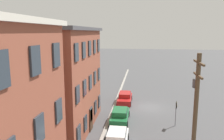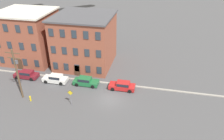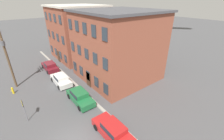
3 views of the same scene
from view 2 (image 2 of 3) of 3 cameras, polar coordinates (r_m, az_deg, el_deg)
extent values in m
plane|color=#4C4C4F|center=(35.17, -0.53, -7.66)|extent=(200.00, 200.00, 0.00)
cube|color=#9E998E|center=(38.73, 0.93, -3.66)|extent=(56.00, 0.36, 0.16)
cube|color=brown|center=(48.80, -20.86, 8.09)|extent=(10.09, 9.41, 10.12)
cube|color=silver|center=(47.34, -21.99, 13.96)|extent=(10.59, 9.91, 0.30)
cube|color=#2D3842|center=(48.69, -26.78, 2.41)|extent=(0.90, 0.10, 1.40)
cube|color=#2D3842|center=(47.19, -24.36, 2.16)|extent=(0.90, 0.10, 1.40)
cube|color=#2D3842|center=(45.91, -25.21, 5.91)|extent=(0.90, 0.10, 1.40)
cube|color=#2D3842|center=(44.84, -26.12, 9.85)|extent=(0.90, 0.10, 1.40)
cube|color=#2D3842|center=(45.79, -21.79, 1.90)|extent=(0.90, 0.10, 1.40)
cube|color=#2D3842|center=(44.46, -22.58, 5.76)|extent=(0.90, 0.10, 1.40)
cube|color=#2D3842|center=(43.36, -23.43, 9.84)|extent=(0.90, 0.10, 1.40)
cube|color=#2D3842|center=(44.48, -19.06, 1.62)|extent=(0.90, 0.10, 1.40)
cube|color=#2D3842|center=(43.11, -19.78, 5.60)|extent=(0.90, 0.10, 1.40)
cube|color=#2D3842|center=(41.98, -20.55, 9.81)|extent=(0.90, 0.10, 1.40)
cube|color=#472D1E|center=(46.73, -22.95, 1.40)|extent=(1.10, 0.10, 2.20)
cube|color=brown|center=(44.20, -7.06, 7.55)|extent=(10.67, 10.59, 9.89)
cube|color=#4C4C51|center=(42.61, -7.48, 13.92)|extent=(11.17, 11.09, 0.30)
cube|color=#2D3842|center=(42.69, -14.51, 1.10)|extent=(0.90, 0.10, 1.40)
cube|color=#2D3842|center=(41.29, -15.07, 5.13)|extent=(0.90, 0.10, 1.40)
cube|color=#2D3842|center=(40.11, -15.67, 9.43)|extent=(0.90, 0.10, 1.40)
cube|color=#2D3842|center=(41.82, -11.88, 0.82)|extent=(0.90, 0.10, 1.40)
cube|color=#2D3842|center=(40.39, -12.35, 4.93)|extent=(0.90, 0.10, 1.40)
cube|color=#2D3842|center=(39.19, -12.86, 9.32)|extent=(0.90, 0.10, 1.40)
cube|color=#2D3842|center=(41.05, -9.14, 0.53)|extent=(0.90, 0.10, 1.40)
cube|color=#2D3842|center=(39.59, -9.51, 4.71)|extent=(0.90, 0.10, 1.40)
cube|color=#2D3842|center=(38.37, -9.91, 9.19)|extent=(0.90, 0.10, 1.40)
cube|color=#2D3842|center=(40.38, -6.31, 0.22)|extent=(0.90, 0.10, 1.40)
cube|color=#2D3842|center=(38.90, -6.57, 4.47)|extent=(0.90, 0.10, 1.40)
cube|color=#2D3842|center=(37.65, -6.85, 9.03)|extent=(0.90, 0.10, 1.40)
cube|color=#2D3842|center=(39.81, -3.38, -0.10)|extent=(0.90, 0.10, 1.40)
cube|color=#2D3842|center=(38.30, -3.53, 4.21)|extent=(0.90, 0.10, 1.40)
cube|color=#2D3842|center=(37.03, -3.68, 8.83)|extent=(0.90, 0.10, 1.40)
cube|color=#472D1E|center=(41.31, -9.08, -0.14)|extent=(1.10, 0.10, 2.20)
cube|color=maroon|center=(43.44, -21.45, -1.27)|extent=(4.40, 1.80, 0.70)
cube|color=maroon|center=(43.04, -21.37, -0.58)|extent=(2.20, 1.51, 0.55)
cube|color=#1E232D|center=(43.04, -21.37, -0.58)|extent=(2.02, 1.58, 0.48)
cylinder|color=black|center=(43.73, -23.57, -1.82)|extent=(0.66, 0.22, 0.66)
cylinder|color=black|center=(44.91, -22.41, -0.74)|extent=(0.66, 0.22, 0.66)
cylinder|color=black|center=(42.19, -20.33, -2.30)|extent=(0.66, 0.22, 0.66)
cylinder|color=black|center=(43.40, -19.22, -1.16)|extent=(0.66, 0.22, 0.66)
cube|color=silver|center=(40.49, -14.61, -2.37)|extent=(4.40, 1.80, 0.70)
cube|color=silver|center=(40.10, -14.46, -1.64)|extent=(2.20, 1.51, 0.55)
cube|color=#1E232D|center=(40.10, -14.46, -1.64)|extent=(2.02, 1.58, 0.48)
cylinder|color=black|center=(40.60, -16.92, -2.97)|extent=(0.66, 0.22, 0.66)
cylinder|color=black|center=(41.86, -15.87, -1.77)|extent=(0.66, 0.22, 0.66)
cylinder|color=black|center=(39.37, -13.19, -3.50)|extent=(0.66, 0.22, 0.66)
cylinder|color=black|center=(40.66, -12.23, -2.25)|extent=(0.66, 0.22, 0.66)
cube|color=#1E6638|center=(38.65, -6.79, -3.17)|extent=(4.40, 1.80, 0.70)
cube|color=#1E6638|center=(38.38, -7.12, -2.35)|extent=(2.20, 1.51, 0.55)
cube|color=#1E232D|center=(38.38, -7.12, -2.35)|extent=(2.02, 1.58, 0.48)
cylinder|color=black|center=(39.04, -4.36, -3.02)|extent=(0.66, 0.22, 0.66)
cylinder|color=black|center=(37.68, -5.07, -4.37)|extent=(0.66, 0.22, 0.66)
cylinder|color=black|center=(39.87, -8.37, -2.53)|extent=(0.66, 0.22, 0.66)
cylinder|color=black|center=(38.54, -9.21, -3.82)|extent=(0.66, 0.22, 0.66)
cube|color=#B21E1E|center=(37.27, 2.62, -4.32)|extent=(4.40, 1.80, 0.70)
cube|color=#B21E1E|center=(36.90, 2.94, -3.55)|extent=(2.20, 1.51, 0.55)
cube|color=#1E232D|center=(36.90, 2.94, -3.55)|extent=(2.02, 1.58, 0.48)
cylinder|color=black|center=(36.91, 0.15, -5.03)|extent=(0.66, 0.22, 0.66)
cylinder|color=black|center=(38.29, 0.69, -3.63)|extent=(0.66, 0.22, 0.66)
cylinder|color=black|center=(36.52, 4.63, -5.56)|extent=(0.66, 0.22, 0.66)
cylinder|color=black|center=(37.92, 5.00, -4.13)|extent=(0.66, 0.22, 0.66)
cylinder|color=slate|center=(33.88, -10.70, -7.19)|extent=(0.08, 0.08, 2.55)
cube|color=yellow|center=(33.29, -10.87, -5.86)|extent=(0.83, 0.03, 0.83)
cube|color=black|center=(33.30, -10.87, -5.85)|extent=(0.90, 0.02, 0.90)
cylinder|color=brown|center=(36.26, -23.43, -1.13)|extent=(0.28, 0.28, 8.48)
cube|color=brown|center=(34.72, -24.60, 4.06)|extent=(2.40, 0.12, 0.12)
cube|color=brown|center=(35.03, -24.33, 2.88)|extent=(2.00, 0.12, 0.12)
cylinder|color=#515156|center=(35.08, -23.67, 1.96)|extent=(0.44, 0.44, 0.55)
cylinder|color=yellow|center=(36.91, -20.54, -7.05)|extent=(0.24, 0.24, 0.80)
sphere|color=yellow|center=(36.66, -20.66, -6.48)|extent=(0.22, 0.22, 0.22)
cylinder|color=yellow|center=(36.78, -20.68, -7.13)|extent=(0.10, 0.12, 0.10)
camera|label=1|loc=(45.84, -37.03, 9.04)|focal=35.00mm
camera|label=3|loc=(26.49, 17.87, 6.74)|focal=24.00mm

